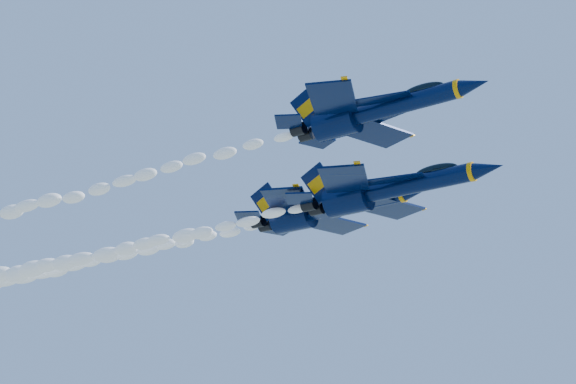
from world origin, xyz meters
The scene contains 6 objects.
jet_lead centered at (16.51, -15.21, 151.69)m, with size 15.65×12.84×5.81m.
smoke_trail_jet_lead centered at (-13.95, -15.21, 151.31)m, with size 47.54×1.74×1.57m, color white.
jet_second centered at (10.33, -0.50, 151.50)m, with size 19.70×16.16×7.32m.
smoke_trail_jet_second centered at (-21.86, -0.50, 151.07)m, with size 47.54×2.19×1.98m, color white.
jet_third centered at (2.11, 2.84, 152.21)m, with size 19.92×16.34×7.40m.
smoke_trail_jet_third centered at (-30.17, 2.84, 151.78)m, with size 47.54×2.22×2.00m, color white.
Camera 1 is at (39.91, -63.87, 124.75)m, focal length 50.00 mm.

